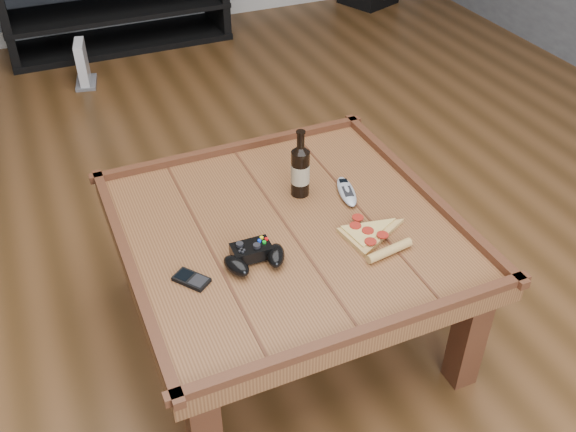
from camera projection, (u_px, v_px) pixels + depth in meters
name	position (u px, v px, depth m)	size (l,w,h in m)	color
ground	(287.00, 327.00, 2.24)	(6.00, 6.00, 0.00)	#442A13
baseboard	(114.00, 24.00, 4.39)	(5.00, 0.02, 0.10)	silver
coffee_table	(287.00, 241.00, 2.01)	(1.03, 1.03, 0.48)	brown
media_console	(116.00, 7.00, 4.10)	(1.40, 0.45, 0.50)	black
beer_bottle	(300.00, 169.00, 2.05)	(0.06, 0.06, 0.23)	black
game_controller	(254.00, 256.00, 1.82)	(0.20, 0.13, 0.05)	black
pizza_slice	(371.00, 236.00, 1.92)	(0.21, 0.30, 0.03)	#DDAE60
smartphone	(191.00, 279.00, 1.77)	(0.10, 0.11, 0.01)	black
remote_control	(347.00, 191.00, 2.10)	(0.09, 0.18, 0.02)	#A1A8AF
game_console	(83.00, 65.00, 3.70)	(0.15, 0.22, 0.26)	slate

